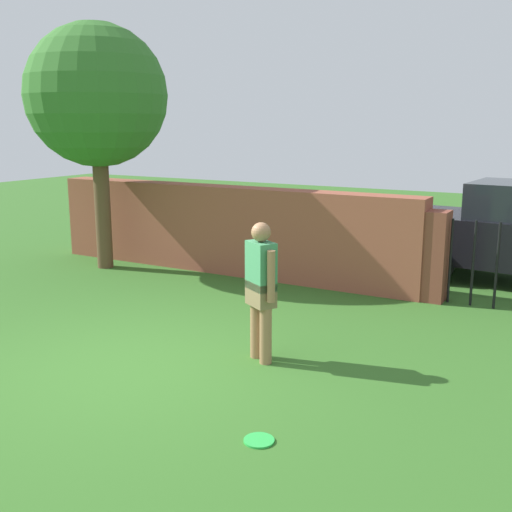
% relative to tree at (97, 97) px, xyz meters
% --- Properties ---
extents(ground_plane, '(40.00, 40.00, 0.00)m').
position_rel_tree_xyz_m(ground_plane, '(3.70, -3.64, -3.16)').
color(ground_plane, '#336623').
extents(brick_wall, '(7.33, 0.50, 1.58)m').
position_rel_tree_xyz_m(brick_wall, '(2.20, 0.82, -2.37)').
color(brick_wall, brown).
rests_on(brick_wall, ground).
extents(tree, '(2.57, 2.57, 4.47)m').
position_rel_tree_xyz_m(tree, '(0.00, 0.00, 0.00)').
color(tree, brown).
rests_on(tree, ground).
extents(person, '(0.47, 0.38, 1.62)m').
position_rel_tree_xyz_m(person, '(4.88, -2.67, -2.26)').
color(person, '#9E704C').
rests_on(person, ground).
extents(fence_gate, '(2.65, 0.44, 1.40)m').
position_rel_tree_xyz_m(fence_gate, '(7.07, 0.82, -2.46)').
color(fence_gate, brown).
rests_on(fence_gate, ground).
extents(frisbee_green, '(0.27, 0.27, 0.02)m').
position_rel_tree_xyz_m(frisbee_green, '(5.78, -4.32, -3.15)').
color(frisbee_green, green).
rests_on(frisbee_green, ground).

